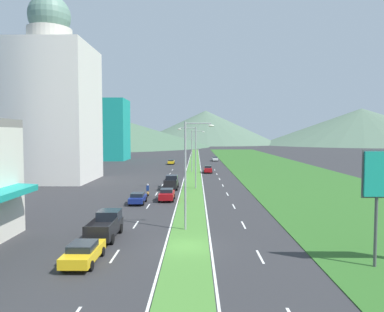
% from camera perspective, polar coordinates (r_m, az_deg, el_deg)
% --- Properties ---
extents(ground_plane, '(600.00, 600.00, 0.00)m').
position_cam_1_polar(ground_plane, '(28.46, -0.64, -14.06)').
color(ground_plane, '#2D2D30').
extents(grass_median, '(3.20, 240.00, 0.06)m').
position_cam_1_polar(grass_median, '(87.56, 0.25, -2.20)').
color(grass_median, '#477F33').
rests_on(grass_median, ground_plane).
extents(grass_verge_right, '(24.00, 240.00, 0.06)m').
position_cam_1_polar(grass_verge_right, '(89.81, 13.52, -2.15)').
color(grass_verge_right, '#2D6023').
rests_on(grass_verge_right, ground_plane).
extents(lane_dash_left_2, '(0.16, 2.80, 0.01)m').
position_cam_1_polar(lane_dash_left_2, '(27.03, -12.02, -15.08)').
color(lane_dash_left_2, silver).
rests_on(lane_dash_left_2, ground_plane).
extents(lane_dash_left_3, '(0.16, 2.80, 0.01)m').
position_cam_1_polar(lane_dash_left_3, '(35.45, -8.80, -10.58)').
color(lane_dash_left_3, silver).
rests_on(lane_dash_left_3, ground_plane).
extents(lane_dash_left_4, '(0.16, 2.80, 0.01)m').
position_cam_1_polar(lane_dash_left_4, '(44.07, -6.88, -7.80)').
color(lane_dash_left_4, silver).
rests_on(lane_dash_left_4, ground_plane).
extents(lane_dash_left_5, '(0.16, 2.80, 0.01)m').
position_cam_1_polar(lane_dash_left_5, '(52.79, -5.60, -5.93)').
color(lane_dash_left_5, silver).
rests_on(lane_dash_left_5, ground_plane).
extents(lane_dash_left_6, '(0.16, 2.80, 0.01)m').
position_cam_1_polar(lane_dash_left_6, '(61.57, -4.69, -4.60)').
color(lane_dash_left_6, silver).
rests_on(lane_dash_left_6, ground_plane).
extents(lane_dash_left_7, '(0.16, 2.80, 0.01)m').
position_cam_1_polar(lane_dash_left_7, '(70.39, -4.01, -3.59)').
color(lane_dash_left_7, silver).
rests_on(lane_dash_left_7, ground_plane).
extents(lane_dash_left_8, '(0.16, 2.80, 0.01)m').
position_cam_1_polar(lane_dash_left_8, '(79.23, -3.49, -2.81)').
color(lane_dash_left_8, silver).
rests_on(lane_dash_left_8, ground_plane).
extents(lane_dash_left_9, '(0.16, 2.80, 0.01)m').
position_cam_1_polar(lane_dash_left_9, '(88.09, -3.07, -2.18)').
color(lane_dash_left_9, silver).
rests_on(lane_dash_left_9, ground_plane).
extents(lane_dash_right_2, '(0.16, 2.80, 0.01)m').
position_cam_1_polar(lane_dash_right_2, '(26.79, 10.62, -15.24)').
color(lane_dash_right_2, silver).
rests_on(lane_dash_right_2, ground_plane).
extents(lane_dash_right_3, '(0.16, 2.80, 0.01)m').
position_cam_1_polar(lane_dash_right_3, '(35.27, 8.07, -10.65)').
color(lane_dash_right_3, silver).
rests_on(lane_dash_right_3, ground_plane).
extents(lane_dash_right_4, '(0.16, 2.80, 0.01)m').
position_cam_1_polar(lane_dash_right_4, '(43.92, 6.56, -7.84)').
color(lane_dash_right_4, silver).
rests_on(lane_dash_right_4, ground_plane).
extents(lane_dash_right_5, '(0.16, 2.80, 0.01)m').
position_cam_1_polar(lane_dash_right_5, '(52.67, 5.56, -5.96)').
color(lane_dash_right_5, silver).
rests_on(lane_dash_right_5, ground_plane).
extents(lane_dash_right_6, '(0.16, 2.80, 0.01)m').
position_cam_1_polar(lane_dash_right_6, '(61.47, 4.85, -4.61)').
color(lane_dash_right_6, silver).
rests_on(lane_dash_right_6, ground_plane).
extents(lane_dash_right_7, '(0.16, 2.80, 0.01)m').
position_cam_1_polar(lane_dash_right_7, '(70.30, 4.32, -3.60)').
color(lane_dash_right_7, silver).
rests_on(lane_dash_right_7, ground_plane).
extents(lane_dash_right_8, '(0.16, 2.80, 0.01)m').
position_cam_1_polar(lane_dash_right_8, '(79.15, 3.91, -2.82)').
color(lane_dash_right_8, silver).
rests_on(lane_dash_right_8, ground_plane).
extents(lane_dash_right_9, '(0.16, 2.80, 0.01)m').
position_cam_1_polar(lane_dash_right_9, '(88.02, 3.58, -2.19)').
color(lane_dash_right_9, silver).
rests_on(lane_dash_right_9, ground_plane).
extents(edge_line_median_left, '(0.16, 240.00, 0.01)m').
position_cam_1_polar(edge_line_median_left, '(87.59, -0.89, -2.21)').
color(edge_line_median_left, silver).
rests_on(edge_line_median_left, ground_plane).
extents(edge_line_median_right, '(0.16, 240.00, 0.01)m').
position_cam_1_polar(edge_line_median_right, '(87.57, 1.40, -2.21)').
color(edge_line_median_right, silver).
rests_on(edge_line_median_right, ground_plane).
extents(domed_building, '(14.89, 14.89, 33.67)m').
position_cam_1_polar(domed_building, '(72.11, -21.17, 7.48)').
color(domed_building, silver).
rests_on(domed_building, ground_plane).
extents(midrise_colored, '(12.88, 12.88, 20.23)m').
position_cam_1_polar(midrise_colored, '(125.28, -13.06, 4.01)').
color(midrise_colored, teal).
rests_on(midrise_colored, ground_plane).
extents(hill_far_left, '(225.19, 225.19, 33.38)m').
position_cam_1_polar(hill_far_left, '(281.41, -20.72, 4.82)').
color(hill_far_left, '#47664C').
rests_on(hill_far_left, ground_plane).
extents(hill_far_center, '(129.65, 129.65, 29.86)m').
position_cam_1_polar(hill_far_center, '(325.71, 2.15, 4.50)').
color(hill_far_center, '#516B56').
rests_on(hill_far_center, ground_plane).
extents(hill_far_right, '(167.75, 167.75, 30.26)m').
position_cam_1_polar(hill_far_right, '(334.62, 24.98, 4.19)').
color(hill_far_right, '#516B56').
rests_on(hill_far_right, ground_plane).
extents(street_lamp_near, '(2.65, 0.40, 9.66)m').
position_cam_1_polar(street_lamp_near, '(32.24, -0.59, -2.01)').
color(street_lamp_near, '#99999E').
rests_on(street_lamp_near, ground_plane).
extents(street_lamp_mid, '(2.92, 0.40, 9.71)m').
position_cam_1_polar(street_lamp_mid, '(57.03, 0.28, 0.38)').
color(street_lamp_mid, '#99999E').
rests_on(street_lamp_mid, ground_plane).
extents(street_lamp_far, '(3.00, 0.28, 9.48)m').
position_cam_1_polar(street_lamp_far, '(81.93, 0.19, 1.22)').
color(street_lamp_far, '#99999E').
rests_on(street_lamp_far, ground_plane).
extents(car_0, '(1.88, 4.29, 1.61)m').
position_cam_1_polar(car_0, '(81.28, 2.51, -2.08)').
color(car_0, maroon).
rests_on(car_0, ground_plane).
extents(car_1, '(1.96, 4.06, 1.56)m').
position_cam_1_polar(car_1, '(47.40, -3.96, -6.02)').
color(car_1, maroon).
rests_on(car_1, ground_plane).
extents(car_2, '(2.01, 4.50, 1.42)m').
position_cam_1_polar(car_2, '(25.95, -16.64, -14.24)').
color(car_2, yellow).
rests_on(car_2, ground_plane).
extents(car_3, '(1.92, 4.32, 1.47)m').
position_cam_1_polar(car_3, '(117.55, 3.62, -0.42)').
color(car_3, silver).
rests_on(car_3, ground_plane).
extents(car_4, '(1.88, 4.51, 1.34)m').
position_cam_1_polar(car_4, '(104.92, -3.29, -0.91)').
color(car_4, yellow).
rests_on(car_4, ground_plane).
extents(car_5, '(1.89, 4.06, 1.37)m').
position_cam_1_polar(car_5, '(45.66, -8.49, -6.53)').
color(car_5, navy).
rests_on(car_5, ground_plane).
extents(pickup_truck_0, '(2.18, 5.40, 2.00)m').
position_cam_1_polar(pickup_truck_0, '(31.57, -13.37, -10.55)').
color(pickup_truck_0, black).
rests_on(pickup_truck_0, ground_plane).
extents(pickup_truck_1, '(2.18, 5.40, 2.00)m').
position_cam_1_polar(pickup_truck_1, '(57.67, -3.26, -4.15)').
color(pickup_truck_1, black).
rests_on(pickup_truck_1, ground_plane).
extents(motorcycle_rider, '(0.36, 2.00, 1.80)m').
position_cam_1_polar(motorcycle_rider, '(50.46, -6.95, -5.52)').
color(motorcycle_rider, black).
rests_on(motorcycle_rider, ground_plane).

